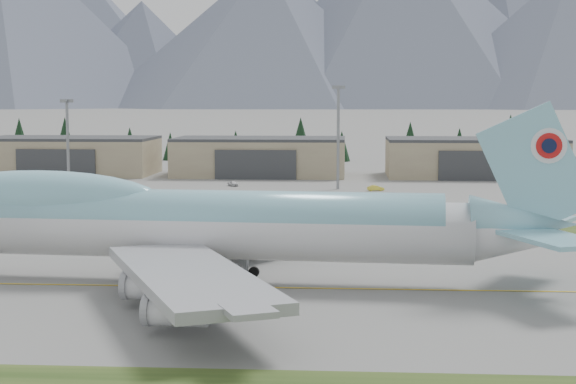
# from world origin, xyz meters

# --- Properties ---
(ground) EXTENTS (7000.00, 7000.00, 0.00)m
(ground) POSITION_xyz_m (0.00, 0.00, 0.00)
(ground) COLOR slate
(ground) RESTS_ON ground
(grass_strip_far) EXTENTS (400.00, 18.00, 0.08)m
(grass_strip_far) POSITION_xyz_m (0.00, 45.00, 0.00)
(grass_strip_far) COLOR #284117
(grass_strip_far) RESTS_ON ground
(taxiway_line_main) EXTENTS (400.00, 0.40, 0.02)m
(taxiway_line_main) POSITION_xyz_m (0.00, 0.00, 0.00)
(taxiway_line_main) COLOR gold
(taxiway_line_main) RESTS_ON ground
(boeing_747_freighter) EXTENTS (81.29, 70.09, 21.43)m
(boeing_747_freighter) POSITION_xyz_m (-7.55, 2.94, 7.07)
(boeing_747_freighter) COLOR silver
(boeing_747_freighter) RESTS_ON ground
(hangar_left) EXTENTS (48.00, 26.60, 10.80)m
(hangar_left) POSITION_xyz_m (-70.00, 149.90, 5.39)
(hangar_left) COLOR gray
(hangar_left) RESTS_ON ground
(hangar_center) EXTENTS (48.00, 26.60, 10.80)m
(hangar_center) POSITION_xyz_m (-15.00, 149.90, 5.39)
(hangar_center) COLOR gray
(hangar_center) RESTS_ON ground
(hangar_right) EXTENTS (48.00, 26.60, 10.80)m
(hangar_right) POSITION_xyz_m (45.00, 149.90, 5.39)
(hangar_right) COLOR gray
(hangar_right) RESTS_ON ground
(floodlight_masts) EXTENTS (163.21, 6.77, 24.87)m
(floodlight_masts) POSITION_xyz_m (33.98, 110.25, 16.12)
(floodlight_masts) COLOR gray
(floodlight_masts) RESTS_ON ground
(service_vehicle_a) EXTENTS (3.33, 4.02, 1.29)m
(service_vehicle_a) POSITION_xyz_m (-18.77, 118.34, 0.00)
(service_vehicle_a) COLOR silver
(service_vehicle_a) RESTS_ON ground
(service_vehicle_b) EXTENTS (4.23, 2.28, 1.32)m
(service_vehicle_b) POSITION_xyz_m (16.46, 109.25, 0.00)
(service_vehicle_b) COLOR yellow
(service_vehicle_b) RESTS_ON ground
(service_vehicle_c) EXTENTS (2.26, 3.88, 1.06)m
(service_vehicle_c) POSITION_xyz_m (55.26, 120.26, 0.00)
(service_vehicle_c) COLOR #BCBDC2
(service_vehicle_c) RESTS_ON ground
(conifer_belt) EXTENTS (270.83, 14.83, 16.51)m
(conifer_belt) POSITION_xyz_m (12.24, 212.19, 7.06)
(conifer_belt) COLOR black
(conifer_belt) RESTS_ON ground
(mountain_ridge_front) EXTENTS (4204.27, 1160.38, 519.02)m
(mountain_ridge_front) POSITION_xyz_m (-33.65, 2245.93, 222.67)
(mountain_ridge_front) COLOR #50576B
(mountain_ridge_front) RESTS_ON ground
(mountain_ridge_rear) EXTENTS (4438.05, 1033.65, 516.82)m
(mountain_ridge_rear) POSITION_xyz_m (171.96, 2900.00, 248.23)
(mountain_ridge_rear) COLOR #50576B
(mountain_ridge_rear) RESTS_ON ground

